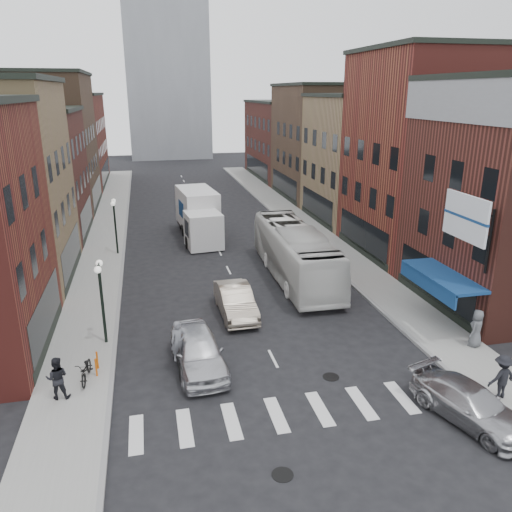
% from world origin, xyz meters
% --- Properties ---
extents(ground, '(160.00, 160.00, 0.00)m').
position_xyz_m(ground, '(0.00, 0.00, 0.00)').
color(ground, black).
rests_on(ground, ground).
extents(sidewalk_left, '(3.00, 74.00, 0.15)m').
position_xyz_m(sidewalk_left, '(-8.50, 22.00, 0.07)').
color(sidewalk_left, gray).
rests_on(sidewalk_left, ground).
extents(sidewalk_right, '(3.00, 74.00, 0.15)m').
position_xyz_m(sidewalk_right, '(8.50, 22.00, 0.07)').
color(sidewalk_right, gray).
rests_on(sidewalk_right, ground).
extents(curb_left, '(0.20, 74.00, 0.16)m').
position_xyz_m(curb_left, '(-7.00, 22.00, 0.00)').
color(curb_left, gray).
rests_on(curb_left, ground).
extents(curb_right, '(0.20, 74.00, 0.16)m').
position_xyz_m(curb_right, '(7.00, 22.00, 0.00)').
color(curb_right, gray).
rests_on(curb_right, ground).
extents(crosswalk_stripes, '(12.00, 2.20, 0.01)m').
position_xyz_m(crosswalk_stripes, '(0.00, -3.00, 0.00)').
color(crosswalk_stripes, silver).
rests_on(crosswalk_stripes, ground).
extents(bldg_left_mid_b, '(10.30, 10.20, 10.30)m').
position_xyz_m(bldg_left_mid_b, '(-14.99, 24.00, 5.15)').
color(bldg_left_mid_b, '#4E231C').
rests_on(bldg_left_mid_b, ground).
extents(bldg_left_far_a, '(10.30, 12.20, 13.30)m').
position_xyz_m(bldg_left_far_a, '(-14.99, 35.00, 6.65)').
color(bldg_left_far_a, '#503928').
rests_on(bldg_left_far_a, ground).
extents(bldg_left_far_b, '(10.30, 16.20, 11.30)m').
position_xyz_m(bldg_left_far_b, '(-14.99, 49.00, 5.65)').
color(bldg_left_far_b, maroon).
rests_on(bldg_left_far_b, ground).
extents(bldg_right_mid_a, '(10.30, 10.20, 14.30)m').
position_xyz_m(bldg_right_mid_a, '(15.00, 14.00, 7.15)').
color(bldg_right_mid_a, maroon).
rests_on(bldg_right_mid_a, ground).
extents(bldg_right_mid_b, '(10.30, 10.20, 11.30)m').
position_xyz_m(bldg_right_mid_b, '(14.99, 24.00, 5.65)').
color(bldg_right_mid_b, '#967D52').
rests_on(bldg_right_mid_b, ground).
extents(bldg_right_far_a, '(10.30, 12.20, 12.30)m').
position_xyz_m(bldg_right_far_a, '(14.99, 35.00, 6.15)').
color(bldg_right_far_a, '#503928').
rests_on(bldg_right_far_a, ground).
extents(bldg_right_far_b, '(10.30, 16.20, 10.30)m').
position_xyz_m(bldg_right_far_b, '(14.99, 49.00, 5.15)').
color(bldg_right_far_b, '#4E231C').
rests_on(bldg_right_far_b, ground).
extents(awning_blue, '(1.80, 5.00, 0.78)m').
position_xyz_m(awning_blue, '(8.93, 2.50, 2.63)').
color(awning_blue, navy).
rests_on(awning_blue, ground).
extents(billboard_sign, '(1.52, 3.00, 3.70)m').
position_xyz_m(billboard_sign, '(8.59, 0.50, 6.13)').
color(billboard_sign, black).
rests_on(billboard_sign, ground).
extents(distant_tower, '(14.00, 14.00, 50.00)m').
position_xyz_m(distant_tower, '(0.00, 78.00, 25.00)').
color(distant_tower, '#9399A0').
rests_on(distant_tower, ground).
extents(streetlamp_near, '(0.32, 1.22, 4.11)m').
position_xyz_m(streetlamp_near, '(-7.40, 4.00, 2.91)').
color(streetlamp_near, black).
rests_on(streetlamp_near, ground).
extents(streetlamp_far, '(0.32, 1.22, 4.11)m').
position_xyz_m(streetlamp_far, '(-7.40, 18.00, 2.91)').
color(streetlamp_far, black).
rests_on(streetlamp_far, ground).
extents(bike_rack, '(0.08, 0.68, 0.80)m').
position_xyz_m(bike_rack, '(-7.60, 1.30, 0.55)').
color(bike_rack, '#D8590C').
rests_on(bike_rack, sidewalk_left).
extents(box_truck, '(3.22, 8.93, 3.79)m').
position_xyz_m(box_truck, '(-1.01, 21.22, 1.87)').
color(box_truck, silver).
rests_on(box_truck, ground).
extents(motorcycle_rider, '(0.69, 2.30, 2.34)m').
position_xyz_m(motorcycle_rider, '(-4.18, 0.85, 1.10)').
color(motorcycle_rider, black).
rests_on(motorcycle_rider, ground).
extents(transit_bus, '(3.04, 12.13, 3.37)m').
position_xyz_m(transit_bus, '(3.91, 10.69, 1.68)').
color(transit_bus, silver).
rests_on(transit_bus, ground).
extents(sedan_left_near, '(2.37, 5.11, 1.70)m').
position_xyz_m(sedan_left_near, '(-3.36, 0.93, 0.85)').
color(sedan_left_near, silver).
rests_on(sedan_left_near, ground).
extents(sedan_left_far, '(1.76, 4.85, 1.59)m').
position_xyz_m(sedan_left_far, '(-0.80, 6.00, 0.79)').
color(sedan_left_far, '#C0B19C').
rests_on(sedan_left_far, ground).
extents(curb_car, '(3.21, 5.00, 1.35)m').
position_xyz_m(curb_car, '(5.87, -4.80, 0.67)').
color(curb_car, '#A6A6AA').
rests_on(curb_car, ground).
extents(parked_bicycle, '(0.76, 1.84, 0.95)m').
position_xyz_m(parked_bicycle, '(-7.96, 0.78, 0.62)').
color(parked_bicycle, black).
rests_on(parked_bicycle, sidewalk_left).
extents(ped_left_solo, '(0.86, 0.52, 1.73)m').
position_xyz_m(ped_left_solo, '(-8.89, -0.31, 1.02)').
color(ped_left_solo, black).
rests_on(ped_left_solo, sidewalk_left).
extents(ped_right_a, '(1.24, 0.74, 1.81)m').
position_xyz_m(ped_right_a, '(7.75, -4.00, 1.06)').
color(ped_right_a, black).
rests_on(ped_right_a, sidewalk_right).
extents(ped_right_c, '(1.05, 0.96, 1.80)m').
position_xyz_m(ped_right_c, '(9.41, -0.14, 1.05)').
color(ped_right_c, '#56595E').
rests_on(ped_right_c, sidewalk_right).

